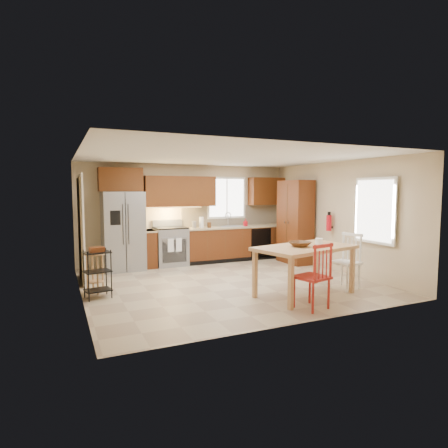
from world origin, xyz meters
name	(u,v)px	position (x,y,z in m)	size (l,w,h in m)	color
floor	(228,283)	(0.00, 0.00, 0.00)	(5.50, 5.50, 0.00)	tan
ceiling	(228,157)	(0.00, 0.00, 2.50)	(5.50, 5.00, 0.02)	silver
wall_back	(188,214)	(0.00, 2.50, 1.25)	(5.50, 0.02, 2.50)	#CCB793
wall_front	(305,234)	(0.00, -2.50, 1.25)	(5.50, 0.02, 2.50)	#CCB793
wall_left	(80,226)	(-2.75, 0.00, 1.25)	(0.02, 5.00, 2.50)	#CCB793
wall_right	(338,217)	(2.75, 0.00, 1.25)	(0.02, 5.00, 2.50)	#CCB793
refrigerator	(123,231)	(-1.70, 2.12, 0.91)	(0.92, 0.75, 1.82)	gray
range_stove	(171,247)	(-0.55, 2.19, 0.46)	(0.76, 0.63, 0.92)	gray
base_cabinet_narrow	(149,249)	(-1.10, 2.20, 0.45)	(0.30, 0.60, 0.90)	#592610
base_cabinet_run	(237,243)	(1.29, 2.20, 0.45)	(2.92, 0.60, 0.90)	#592610
dishwasher	(261,243)	(1.85, 1.91, 0.45)	(0.60, 0.02, 0.78)	black
backsplash	(233,215)	(1.29, 2.48, 1.18)	(2.92, 0.03, 0.55)	beige
upper_over_fridge	(120,180)	(-1.70, 2.33, 2.10)	(1.00, 0.35, 0.55)	#562D0E
upper_left_block	(180,191)	(-0.25, 2.33, 1.83)	(1.80, 0.35, 0.75)	#562D0E
upper_right_block	(266,191)	(2.25, 2.33, 1.83)	(1.00, 0.35, 0.75)	#562D0E
window_back	(227,198)	(1.10, 2.48, 1.65)	(1.12, 0.04, 1.12)	white
sink	(231,228)	(1.10, 2.20, 0.86)	(0.62, 0.46, 0.16)	gray
undercab_glow	(169,207)	(-0.55, 2.30, 1.43)	(1.60, 0.30, 0.01)	#FFBF66
soap_bottle	(245,223)	(1.48, 2.10, 1.00)	(0.09, 0.09, 0.19)	red
paper_towel	(201,222)	(0.25, 2.15, 1.04)	(0.12, 0.12, 0.28)	white
canister_steel	(194,225)	(0.05, 2.15, 0.99)	(0.11, 0.11, 0.18)	gray
canister_wood	(209,225)	(0.45, 2.12, 0.97)	(0.10, 0.10, 0.14)	#532E16
pantry	(295,222)	(2.43, 1.20, 1.05)	(0.50, 0.95, 2.10)	#592610
fire_extinguisher	(329,223)	(2.63, 0.15, 1.10)	(0.12, 0.12, 0.36)	red
window_right	(375,211)	(2.68, -1.15, 1.45)	(0.04, 1.02, 1.32)	white
doorway	(80,230)	(-2.67, 1.30, 1.05)	(0.04, 0.95, 2.10)	#8C7A59
dining_table	(305,271)	(0.86, -1.36, 0.43)	(1.76, 0.99, 0.86)	tan
chair_red	(312,276)	(0.51, -2.01, 0.52)	(0.49, 0.49, 1.04)	#A52119
chair_white	(345,262)	(1.81, -1.31, 0.52)	(0.49, 0.49, 1.04)	white
table_bowl	(300,247)	(0.75, -1.36, 0.87)	(0.36, 0.36, 0.09)	#532E16
table_jar	(319,243)	(1.24, -1.25, 0.90)	(0.15, 0.15, 0.17)	white
bar_stool	(95,273)	(-2.50, 0.32, 0.37)	(0.36, 0.36, 0.74)	tan
utility_cart	(98,274)	(-2.49, -0.04, 0.42)	(0.42, 0.33, 0.84)	black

